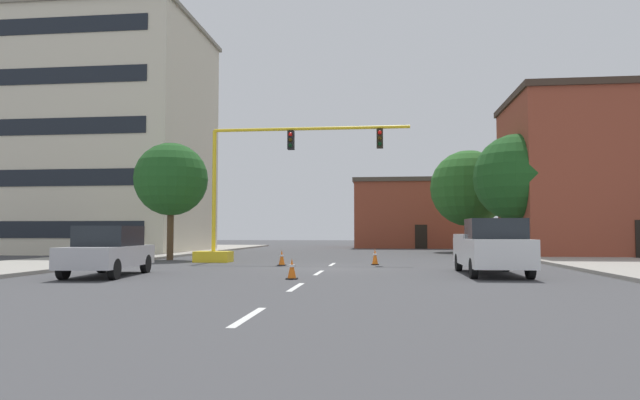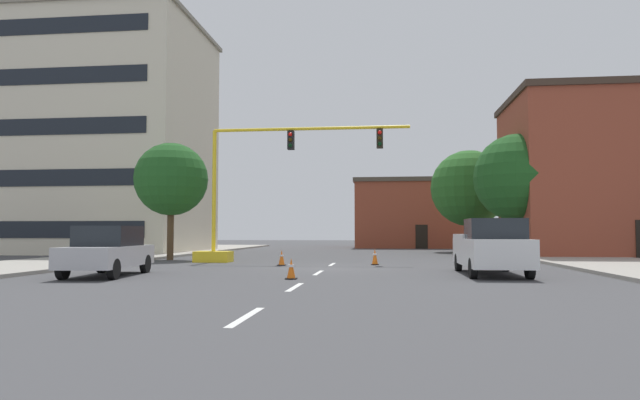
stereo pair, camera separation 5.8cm
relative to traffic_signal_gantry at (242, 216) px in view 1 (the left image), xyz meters
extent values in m
plane|color=#424244|center=(4.71, -3.86, -2.35)|extent=(160.00, 160.00, 0.00)
cube|color=#9E998E|center=(-8.30, 4.14, -2.28)|extent=(6.00, 56.00, 0.14)
cube|color=#9E998E|center=(17.71, 4.14, -2.28)|extent=(6.00, 56.00, 0.14)
cube|color=silver|center=(4.71, -17.86, -2.35)|extent=(0.16, 2.40, 0.01)
cube|color=silver|center=(4.71, -12.36, -2.35)|extent=(0.16, 2.40, 0.01)
cube|color=silver|center=(4.71, -6.86, -2.35)|extent=(0.16, 2.40, 0.01)
cube|color=silver|center=(4.71, -1.36, -2.35)|extent=(0.16, 2.40, 0.01)
cube|color=beige|center=(-13.77, 12.14, 6.09)|extent=(14.03, 11.56, 16.89)
cube|color=gray|center=(-13.77, 12.14, 14.69)|extent=(14.43, 11.96, 0.30)
cube|color=black|center=(-13.77, 6.33, -0.66)|extent=(11.51, 0.06, 1.10)
cube|color=black|center=(-13.77, 6.33, 2.72)|extent=(11.51, 0.06, 1.10)
cube|color=black|center=(-13.77, 6.33, 6.09)|extent=(11.51, 0.06, 1.10)
cube|color=black|center=(-13.77, 6.33, 9.47)|extent=(11.51, 0.06, 1.10)
cube|color=black|center=(-13.77, 6.33, 12.85)|extent=(11.51, 0.06, 1.10)
cube|color=brown|center=(10.52, 28.81, 0.76)|extent=(12.25, 9.16, 6.23)
cube|color=#4C4238|center=(10.52, 28.81, 4.08)|extent=(12.55, 9.46, 0.40)
cube|color=black|center=(10.52, 24.20, -1.25)|extent=(1.10, 0.06, 2.20)
cube|color=brown|center=(21.49, 9.45, 2.58)|extent=(12.25, 8.99, 9.86)
cube|color=#3D2D23|center=(21.49, 9.45, 7.71)|extent=(12.55, 9.29, 0.40)
cube|color=yellow|center=(-1.50, 0.00, -2.08)|extent=(1.80, 1.20, 0.55)
cylinder|color=yellow|center=(-1.50, 0.00, 1.30)|extent=(0.20, 0.20, 6.20)
cylinder|color=yellow|center=(3.48, 0.00, 4.40)|extent=(9.96, 0.16, 0.16)
cube|color=black|center=(2.49, 0.00, 3.82)|extent=(0.32, 0.36, 0.95)
sphere|color=red|center=(2.49, -0.19, 4.10)|extent=(0.20, 0.20, 0.20)
sphere|color=#38280A|center=(2.49, -0.19, 3.82)|extent=(0.20, 0.20, 0.20)
sphere|color=black|center=(2.49, -0.19, 3.54)|extent=(0.20, 0.20, 0.20)
cube|color=black|center=(6.97, 0.00, 3.82)|extent=(0.32, 0.36, 0.95)
sphere|color=red|center=(6.97, -0.19, 4.10)|extent=(0.20, 0.20, 0.20)
sphere|color=#38280A|center=(6.97, -0.19, 3.82)|extent=(0.20, 0.20, 0.20)
sphere|color=black|center=(6.97, -0.19, 3.54)|extent=(0.20, 0.20, 0.20)
cylinder|color=brown|center=(13.65, 16.25, -1.00)|extent=(0.36, 0.36, 2.70)
sphere|color=#286023|center=(13.65, 16.25, 2.55)|extent=(5.86, 5.86, 5.86)
cylinder|color=#4C3823|center=(-4.52, 1.84, -0.88)|extent=(0.36, 0.36, 2.94)
sphere|color=#1E511E|center=(-4.52, 1.84, 2.09)|extent=(4.02, 4.02, 4.02)
cylinder|color=#4C3823|center=(15.33, 7.57, -0.92)|extent=(0.36, 0.36, 2.85)
sphere|color=#1E511E|center=(15.33, 7.57, 2.52)|extent=(5.37, 5.37, 5.37)
cube|color=white|center=(10.96, -7.07, -1.54)|extent=(2.01, 5.40, 0.95)
cube|color=#1E2328|center=(10.96, -7.97, -0.71)|extent=(1.84, 1.80, 0.70)
cube|color=white|center=(10.96, -5.88, -0.98)|extent=(2.00, 2.81, 0.16)
cylinder|color=black|center=(11.86, -8.90, -2.01)|extent=(0.22, 0.68, 0.68)
cylinder|color=black|center=(10.06, -8.91, -2.01)|extent=(0.22, 0.68, 0.68)
cylinder|color=black|center=(11.86, -5.23, -2.01)|extent=(0.22, 0.68, 0.68)
cylinder|color=black|center=(10.06, -5.24, -2.01)|extent=(0.22, 0.68, 0.68)
cube|color=#B7B7BC|center=(-2.42, -9.22, -1.66)|extent=(2.27, 4.65, 0.70)
cube|color=#1E2328|center=(-2.43, -9.12, -0.96)|extent=(1.91, 2.45, 0.70)
cylinder|color=black|center=(-3.38, -7.77, -2.01)|extent=(0.28, 0.70, 0.68)
cylinder|color=black|center=(-1.74, -7.62, -2.01)|extent=(0.28, 0.70, 0.68)
cylinder|color=black|center=(-3.09, -10.82, -2.01)|extent=(0.28, 0.70, 0.68)
cylinder|color=black|center=(-1.45, -10.66, -2.01)|extent=(0.28, 0.70, 0.68)
cube|color=black|center=(2.50, -2.51, -2.33)|extent=(0.36, 0.36, 0.04)
cone|color=orange|center=(2.50, -2.51, -1.97)|extent=(0.28, 0.28, 0.68)
cylinder|color=white|center=(2.50, -2.51, -1.89)|extent=(0.19, 0.19, 0.08)
cube|color=black|center=(6.73, -1.52, -2.33)|extent=(0.36, 0.36, 0.04)
cone|color=orange|center=(6.73, -1.52, -1.94)|extent=(0.28, 0.28, 0.73)
cylinder|color=white|center=(6.73, -1.52, -1.86)|extent=(0.19, 0.19, 0.08)
cube|color=black|center=(4.17, -9.80, -2.33)|extent=(0.36, 0.36, 0.04)
cone|color=orange|center=(4.17, -9.80, -1.99)|extent=(0.28, 0.28, 0.64)
cylinder|color=white|center=(4.17, -9.80, -1.91)|extent=(0.19, 0.19, 0.08)
camera|label=1|loc=(7.15, -27.86, -0.82)|focal=31.52mm
camera|label=2|loc=(7.21, -27.86, -0.82)|focal=31.52mm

